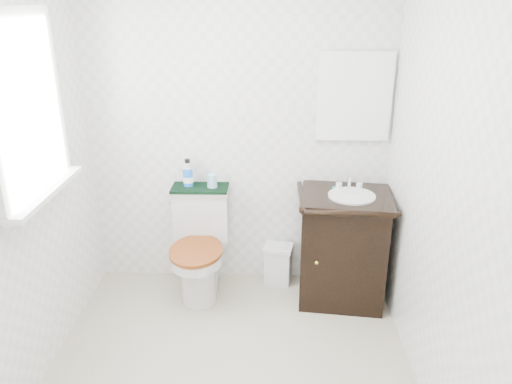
{
  "coord_description": "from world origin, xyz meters",
  "views": [
    {
      "loc": [
        0.22,
        -2.32,
        2.1
      ],
      "look_at": [
        0.14,
        0.75,
        0.9
      ],
      "focal_mm": 35.0,
      "sensor_mm": 36.0,
      "label": 1
    }
  ],
  "objects_px": {
    "toilet": "(200,249)",
    "trash_bin": "(278,264)",
    "vanity": "(343,245)",
    "mouthwash_bottle": "(188,174)",
    "cup": "(212,181)"
  },
  "relations": [
    {
      "from": "mouthwash_bottle",
      "to": "cup",
      "type": "xyz_separation_m",
      "value": [
        0.18,
        -0.02,
        -0.05
      ]
    },
    {
      "from": "toilet",
      "to": "trash_bin",
      "type": "height_order",
      "value": "toilet"
    },
    {
      "from": "trash_bin",
      "to": "mouthwash_bottle",
      "type": "distance_m",
      "value": 1.0
    },
    {
      "from": "toilet",
      "to": "trash_bin",
      "type": "relative_size",
      "value": 2.49
    },
    {
      "from": "toilet",
      "to": "cup",
      "type": "xyz_separation_m",
      "value": [
        0.09,
        0.12,
        0.5
      ]
    },
    {
      "from": "toilet",
      "to": "mouthwash_bottle",
      "type": "relative_size",
      "value": 3.8
    },
    {
      "from": "toilet",
      "to": "vanity",
      "type": "distance_m",
      "value": 1.06
    },
    {
      "from": "mouthwash_bottle",
      "to": "vanity",
      "type": "bearing_deg",
      "value": -10.41
    },
    {
      "from": "cup",
      "to": "vanity",
      "type": "bearing_deg",
      "value": -11.06
    },
    {
      "from": "vanity",
      "to": "cup",
      "type": "xyz_separation_m",
      "value": [
        -0.96,
        0.19,
        0.42
      ]
    },
    {
      "from": "toilet",
      "to": "cup",
      "type": "bearing_deg",
      "value": 53.03
    },
    {
      "from": "vanity",
      "to": "cup",
      "type": "distance_m",
      "value": 1.06
    },
    {
      "from": "vanity",
      "to": "mouthwash_bottle",
      "type": "height_order",
      "value": "mouthwash_bottle"
    },
    {
      "from": "trash_bin",
      "to": "cup",
      "type": "bearing_deg",
      "value": -178.93
    },
    {
      "from": "trash_bin",
      "to": "cup",
      "type": "relative_size",
      "value": 3.34
    }
  ]
}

